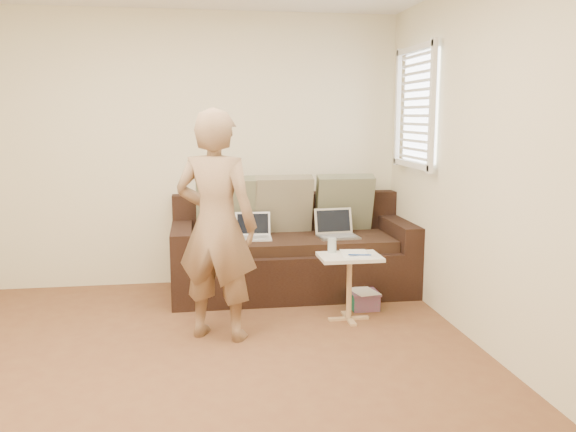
{
  "coord_description": "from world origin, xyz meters",
  "views": [
    {
      "loc": [
        0.02,
        -3.6,
        1.63
      ],
      "look_at": [
        0.8,
        1.4,
        0.78
      ],
      "focal_mm": 37.4,
      "sensor_mm": 36.0,
      "label": 1
    }
  ],
  "objects_px": {
    "sofa": "(292,247)",
    "laptop_silver": "(338,238)",
    "laptop_white": "(254,239)",
    "person": "(216,225)",
    "drinking_glass": "(332,245)",
    "striped_box": "(364,300)",
    "side_table": "(349,288)"
  },
  "relations": [
    {
      "from": "sofa",
      "to": "side_table",
      "type": "xyz_separation_m",
      "value": [
        0.32,
        -0.86,
        -0.16
      ]
    },
    {
      "from": "laptop_white",
      "to": "side_table",
      "type": "height_order",
      "value": "laptop_white"
    },
    {
      "from": "person",
      "to": "drinking_glass",
      "type": "height_order",
      "value": "person"
    },
    {
      "from": "person",
      "to": "striped_box",
      "type": "height_order",
      "value": "person"
    },
    {
      "from": "laptop_white",
      "to": "drinking_glass",
      "type": "height_order",
      "value": "drinking_glass"
    },
    {
      "from": "person",
      "to": "side_table",
      "type": "relative_size",
      "value": 3.16
    },
    {
      "from": "sofa",
      "to": "striped_box",
      "type": "relative_size",
      "value": 9.01
    },
    {
      "from": "laptop_silver",
      "to": "striped_box",
      "type": "xyz_separation_m",
      "value": [
        0.11,
        -0.5,
        -0.44
      ]
    },
    {
      "from": "side_table",
      "to": "striped_box",
      "type": "bearing_deg",
      "value": 52.31
    },
    {
      "from": "sofa",
      "to": "laptop_silver",
      "type": "xyz_separation_m",
      "value": [
        0.41,
        -0.11,
        0.1
      ]
    },
    {
      "from": "laptop_silver",
      "to": "person",
      "type": "height_order",
      "value": "person"
    },
    {
      "from": "drinking_glass",
      "to": "striped_box",
      "type": "bearing_deg",
      "value": 23.98
    },
    {
      "from": "sofa",
      "to": "person",
      "type": "distance_m",
      "value": 1.37
    },
    {
      "from": "sofa",
      "to": "drinking_glass",
      "type": "xyz_separation_m",
      "value": [
        0.2,
        -0.74,
        0.17
      ]
    },
    {
      "from": "side_table",
      "to": "drinking_glass",
      "type": "distance_m",
      "value": 0.37
    },
    {
      "from": "sofa",
      "to": "laptop_white",
      "type": "relative_size",
      "value": 6.8
    },
    {
      "from": "sofa",
      "to": "laptop_white",
      "type": "height_order",
      "value": "sofa"
    },
    {
      "from": "laptop_white",
      "to": "side_table",
      "type": "relative_size",
      "value": 0.61
    },
    {
      "from": "side_table",
      "to": "striped_box",
      "type": "distance_m",
      "value": 0.38
    },
    {
      "from": "laptop_white",
      "to": "sofa",
      "type": "bearing_deg",
      "value": 11.52
    },
    {
      "from": "laptop_white",
      "to": "person",
      "type": "xyz_separation_m",
      "value": [
        -0.37,
        -1.02,
        0.32
      ]
    },
    {
      "from": "sofa",
      "to": "person",
      "type": "bearing_deg",
      "value": -124.34
    },
    {
      "from": "drinking_glass",
      "to": "striped_box",
      "type": "height_order",
      "value": "drinking_glass"
    },
    {
      "from": "sofa",
      "to": "drinking_glass",
      "type": "height_order",
      "value": "sofa"
    },
    {
      "from": "person",
      "to": "striped_box",
      "type": "xyz_separation_m",
      "value": [
        1.26,
        0.47,
        -0.77
      ]
    },
    {
      "from": "striped_box",
      "to": "laptop_silver",
      "type": "bearing_deg",
      "value": 102.55
    },
    {
      "from": "laptop_silver",
      "to": "side_table",
      "type": "bearing_deg",
      "value": -100.98
    },
    {
      "from": "laptop_silver",
      "to": "striped_box",
      "type": "bearing_deg",
      "value": -81.77
    },
    {
      "from": "laptop_silver",
      "to": "side_table",
      "type": "xyz_separation_m",
      "value": [
        -0.09,
        -0.76,
        -0.25
      ]
    },
    {
      "from": "laptop_silver",
      "to": "drinking_glass",
      "type": "relative_size",
      "value": 3.02
    },
    {
      "from": "person",
      "to": "drinking_glass",
      "type": "distance_m",
      "value": 1.03
    },
    {
      "from": "sofa",
      "to": "drinking_glass",
      "type": "relative_size",
      "value": 18.33
    }
  ]
}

